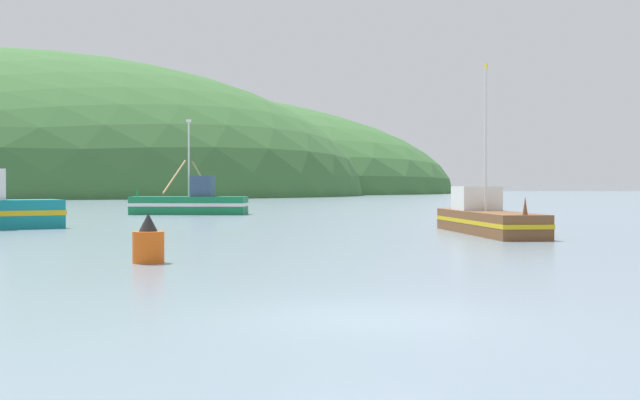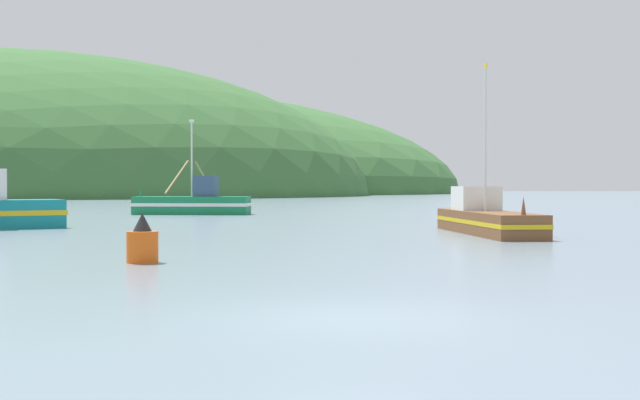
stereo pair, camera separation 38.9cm
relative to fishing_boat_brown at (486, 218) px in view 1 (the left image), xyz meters
The scene contains 5 objects.
ground_plane 24.24m from the fishing_boat_brown, 104.83° to the right, with size 600.00×600.00×0.00m, color slate.
hill_mid_left 215.82m from the fishing_boat_brown, 112.22° to the left, with size 216.93×173.55×59.39m, color #386633.
fishing_boat_brown is the anchor object (origin of this frame).
fishing_boat_green 29.38m from the fishing_boat_brown, 125.17° to the left, with size 8.46×15.12×6.88m.
channel_buoy 18.29m from the fishing_boat_brown, 129.77° to the right, with size 0.85×0.85×1.35m.
Camera 1 is at (-0.56, -13.27, 2.10)m, focal length 47.28 mm.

